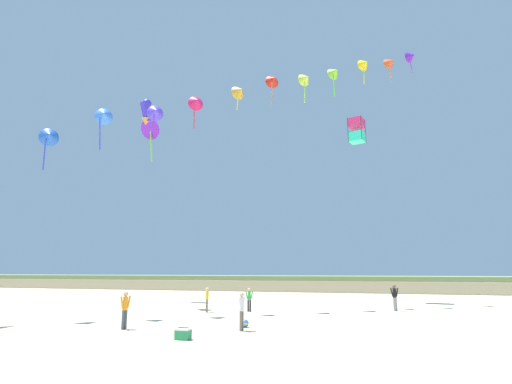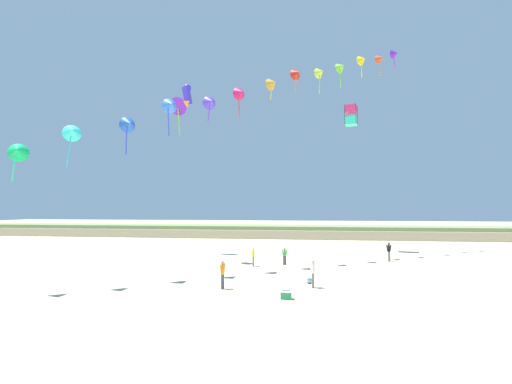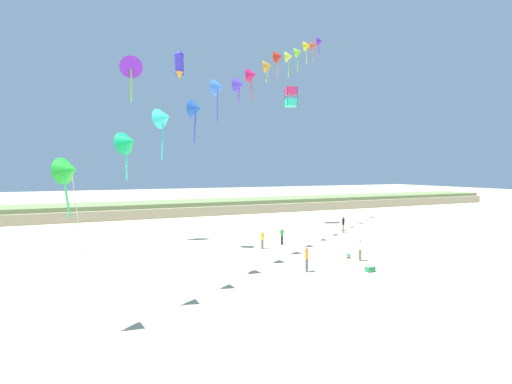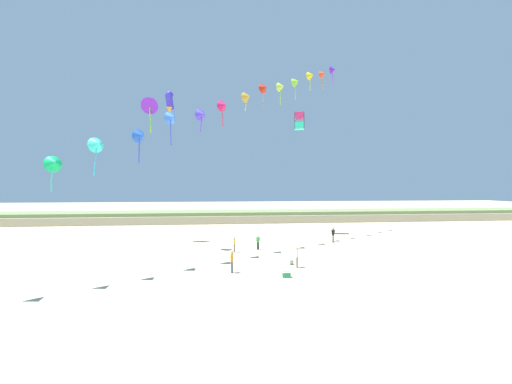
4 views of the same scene
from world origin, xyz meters
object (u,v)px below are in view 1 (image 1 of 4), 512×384
at_px(person_near_right, 207,298).
at_px(large_kite_low_lead, 152,129).
at_px(person_near_left, 125,307).
at_px(large_kite_high_solo, 357,130).
at_px(beach_cooler, 183,334).
at_px(person_far_left, 249,298).
at_px(large_kite_mid_trail, 146,111).
at_px(person_mid_center, 395,296).
at_px(person_far_right, 242,308).
at_px(beach_ball, 245,323).

height_order(person_near_right, large_kite_low_lead, large_kite_low_lead).
relative_size(person_near_left, large_kite_high_solo, 0.74).
bearing_deg(beach_cooler, person_far_left, 93.86).
bearing_deg(large_kite_mid_trail, person_near_right, -16.70).
xyz_separation_m(person_mid_center, large_kite_mid_trail, (-18.19, -2.39, 14.29)).
bearing_deg(large_kite_mid_trail, person_far_right, -38.53).
relative_size(person_near_left, beach_cooler, 2.92).
distance_m(person_near_right, large_kite_mid_trail, 15.90).
xyz_separation_m(person_far_left, beach_cooler, (0.74, -10.93, -0.65)).
bearing_deg(large_kite_high_solo, person_far_left, -122.85).
distance_m(person_far_right, large_kite_high_solo, 24.43).
distance_m(person_mid_center, large_kite_low_lead, 26.27).
xyz_separation_m(person_near_right, person_far_left, (2.51, 1.14, -0.03)).
relative_size(person_far_right, large_kite_low_lead, 0.39).
height_order(person_near_right, large_kite_mid_trail, large_kite_mid_trail).
distance_m(person_near_left, beach_cooler, 4.28).
bearing_deg(beach_ball, person_mid_center, 54.83).
bearing_deg(beach_cooler, large_kite_low_lead, 126.06).
height_order(person_near_left, person_mid_center, person_mid_center).
bearing_deg(person_near_left, person_mid_center, 45.28).
xyz_separation_m(person_far_left, person_far_right, (2.19, -8.12, 0.11)).
bearing_deg(person_mid_center, large_kite_mid_trail, -172.52).
bearing_deg(person_near_right, person_near_left, -94.26).
height_order(beach_cooler, beach_ball, beach_cooler).
relative_size(person_mid_center, person_far_left, 1.14).
height_order(large_kite_low_lead, large_kite_high_solo, large_kite_low_lead).
distance_m(person_near_left, beach_ball, 5.61).
bearing_deg(person_far_right, beach_cooler, -117.39).
relative_size(person_far_left, beach_cooler, 2.60).
height_order(large_kite_mid_trail, beach_cooler, large_kite_mid_trail).
xyz_separation_m(person_far_right, beach_ball, (-0.20, 1.12, -0.79)).
xyz_separation_m(person_far_right, large_kite_mid_trail, (-11.21, 8.93, 14.30)).
distance_m(person_far_left, large_kite_mid_trail, 17.02).
distance_m(person_near_left, large_kite_high_solo, 26.81).
height_order(large_kite_mid_trail, large_kite_high_solo, large_kite_high_solo).
bearing_deg(large_kite_low_lead, large_kite_high_solo, 12.75).
bearing_deg(person_near_right, large_kite_low_lead, 140.86).
distance_m(person_mid_center, large_kite_mid_trail, 23.26).
relative_size(large_kite_high_solo, beach_cooler, 3.97).
bearing_deg(person_near_left, person_far_right, 11.60).
relative_size(large_kite_low_lead, beach_ball, 11.88).
relative_size(person_mid_center, large_kite_high_solo, 0.75).
height_order(person_mid_center, large_kite_low_lead, large_kite_low_lead).
relative_size(person_near_left, beach_ball, 4.66).
xyz_separation_m(large_kite_high_solo, beach_ball, (-5.06, -17.92, -15.31)).
distance_m(person_near_left, person_far_right, 5.41).
height_order(person_near_right, person_far_left, person_near_right).
height_order(large_kite_low_lead, beach_cooler, large_kite_low_lead).
relative_size(person_far_right, beach_ball, 4.66).
relative_size(person_far_right, large_kite_high_solo, 0.74).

